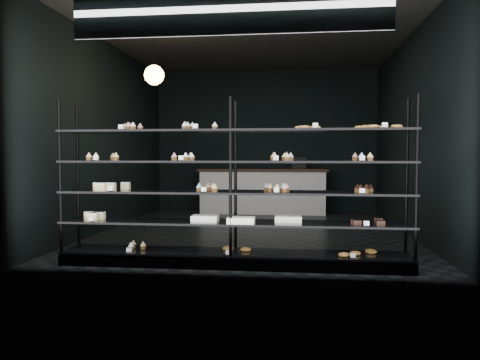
# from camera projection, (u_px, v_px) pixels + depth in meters

# --- Properties ---
(room) EXTENTS (5.01, 6.01, 3.20)m
(room) POSITION_uv_depth(u_px,v_px,m) (254.00, 136.00, 7.73)
(room) COLOR black
(room) RESTS_ON ground
(display_shelf) EXTENTS (4.00, 0.50, 1.91)m
(display_shelf) POSITION_uv_depth(u_px,v_px,m) (231.00, 211.00, 5.36)
(display_shelf) COLOR black
(display_shelf) RESTS_ON room
(signage) EXTENTS (3.30, 0.05, 0.50)m
(signage) POSITION_uv_depth(u_px,v_px,m) (229.00, 10.00, 4.77)
(signage) COLOR #100D43
(signage) RESTS_ON room
(pendant_lamp) EXTENTS (0.29, 0.29, 0.87)m
(pendant_lamp) POSITION_uv_depth(u_px,v_px,m) (154.00, 75.00, 6.85)
(pendant_lamp) COLOR black
(pendant_lamp) RESTS_ON room
(service_counter) EXTENTS (2.81, 0.65, 1.23)m
(service_counter) POSITION_uv_depth(u_px,v_px,m) (263.00, 190.00, 10.27)
(service_counter) COLOR silver
(service_counter) RESTS_ON room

